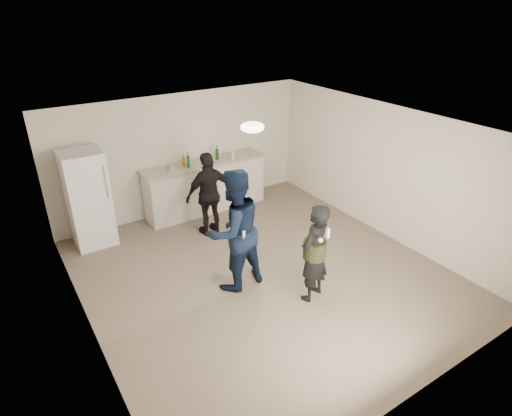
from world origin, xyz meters
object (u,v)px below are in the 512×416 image
shaker (167,169)px  fridge (88,199)px  man (234,231)px  woman (314,253)px  counter (206,187)px  spectator (209,194)px

shaker → fridge: bearing=178.2°
fridge → man: (1.55, -2.60, 0.09)m
fridge → woman: 4.25m
shaker → counter: bearing=7.7°
fridge → spectator: 2.20m
woman → spectator: size_ratio=0.95×
woman → fridge: bearing=-75.9°
counter → man: size_ratio=1.31×
fridge → spectator: size_ratio=1.09×
shaker → spectator: (0.47, -0.83, -0.35)m
counter → fridge: 2.44m
man → spectator: (0.47, 1.72, -0.16)m
fridge → shaker: size_ratio=10.59×
counter → woman: 3.60m
counter → fridge: fridge is taller
shaker → spectator: 1.01m
spectator → shaker: bearing=-62.1°
counter → fridge: (-2.41, -0.07, 0.38)m
shaker → woman: size_ratio=0.11×
counter → shaker: shaker is taller
shaker → man: 2.56m
woman → spectator: spectator is taller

